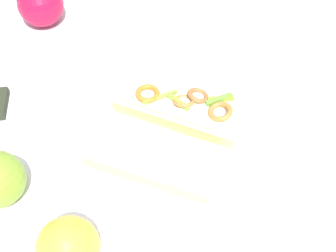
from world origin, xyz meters
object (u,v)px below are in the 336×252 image
at_px(bread_slice_side, 154,156).
at_px(apple_1, 40,4).
at_px(plate, 168,137).
at_px(apple_0, 68,248).
at_px(sandwich, 181,104).
at_px(knife, 4,97).

height_order(bread_slice_side, apple_1, apple_1).
xyz_separation_m(plate, apple_0, (0.10, 0.19, 0.03)).
distance_m(sandwich, bread_slice_side, 0.10).
height_order(plate, sandwich, sandwich).
bearing_deg(bread_slice_side, knife, 172.77).
distance_m(plate, apple_0, 0.22).
distance_m(apple_0, apple_1, 0.47).
xyz_separation_m(sandwich, apple_0, (0.12, 0.23, 0.01)).
bearing_deg(bread_slice_side, plate, 87.35).
bearing_deg(apple_1, knife, 84.27).
relative_size(sandwich, apple_0, 2.77).
height_order(apple_1, knife, apple_1).
relative_size(plate, sandwich, 1.50).
distance_m(sandwich, apple_1, 0.34).
height_order(bread_slice_side, apple_0, apple_0).
relative_size(sandwich, knife, 1.64).
distance_m(bread_slice_side, apple_1, 0.38).
relative_size(plate, apple_1, 3.72).
distance_m(apple_1, knife, 0.20).
relative_size(apple_1, knife, 0.66).
distance_m(sandwich, knife, 0.28).
xyz_separation_m(apple_0, knife, (0.16, -0.25, -0.03)).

